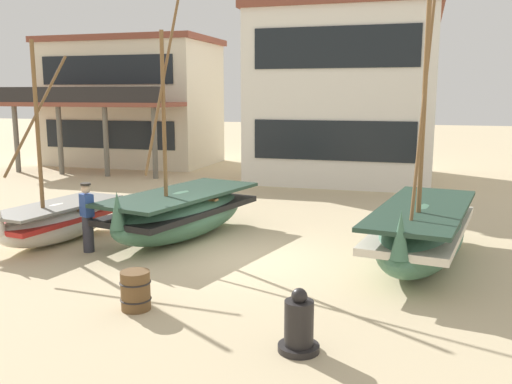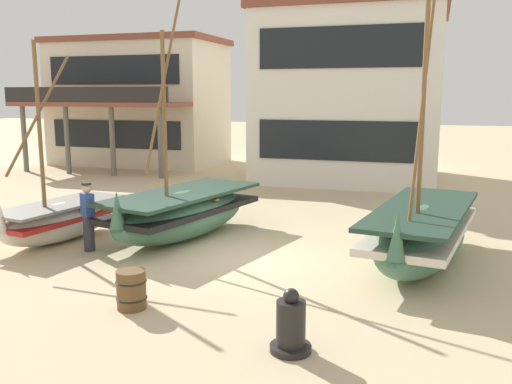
# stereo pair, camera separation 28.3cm
# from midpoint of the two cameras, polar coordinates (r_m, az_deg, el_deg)

# --- Properties ---
(ground_plane) EXTENTS (120.00, 120.00, 0.00)m
(ground_plane) POSITION_cam_midpoint_polar(r_m,az_deg,el_deg) (12.97, -1.91, -6.85)
(ground_plane) COLOR #CCB78E
(fishing_boat_near_left) EXTENTS (1.92, 3.80, 5.04)m
(fishing_boat_near_left) POSITION_cam_midpoint_polar(r_m,az_deg,el_deg) (15.21, -20.30, -2.76)
(fishing_boat_near_left) COLOR silver
(fishing_boat_near_left) RESTS_ON ground
(fishing_boat_centre_large) EXTENTS (2.56, 5.53, 6.39)m
(fishing_boat_centre_large) POSITION_cam_midpoint_polar(r_m,az_deg,el_deg) (12.92, 16.10, -3.97)
(fishing_boat_centre_large) COLOR #427056
(fishing_boat_centre_large) RESTS_ON ground
(fishing_boat_far_right) EXTENTS (2.96, 5.17, 6.26)m
(fishing_boat_far_right) POSITION_cam_midpoint_polar(r_m,az_deg,el_deg) (14.72, -8.29, -2.14)
(fishing_boat_far_right) COLOR #427056
(fishing_boat_far_right) RESTS_ON ground
(fisherman_by_hull) EXTENTS (0.42, 0.38, 1.68)m
(fisherman_by_hull) POSITION_cam_midpoint_polar(r_m,az_deg,el_deg) (13.94, -17.52, -2.58)
(fisherman_by_hull) COLOR #33333D
(fisherman_by_hull) RESTS_ON ground
(capstan_winch) EXTENTS (0.62, 0.62, 0.98)m
(capstan_winch) POSITION_cam_midpoint_polar(r_m,az_deg,el_deg) (8.43, 3.45, -13.63)
(capstan_winch) COLOR black
(capstan_winch) RESTS_ON ground
(wooden_barrel) EXTENTS (0.56, 0.56, 0.70)m
(wooden_barrel) POSITION_cam_midpoint_polar(r_m,az_deg,el_deg) (10.18, -13.08, -9.84)
(wooden_barrel) COLOR brown
(wooden_barrel) RESTS_ON ground
(harbor_building_main) EXTENTS (7.89, 7.05, 7.43)m
(harbor_building_main) POSITION_cam_midpoint_polar(r_m,az_deg,el_deg) (25.32, 8.87, 9.85)
(harbor_building_main) COLOR white
(harbor_building_main) RESTS_ON ground
(harbor_building_annex) EXTENTS (8.99, 7.92, 6.67)m
(harbor_building_annex) POSITION_cam_midpoint_polar(r_m,az_deg,el_deg) (31.13, -12.89, 9.03)
(harbor_building_annex) COLOR beige
(harbor_building_annex) RESTS_ON ground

